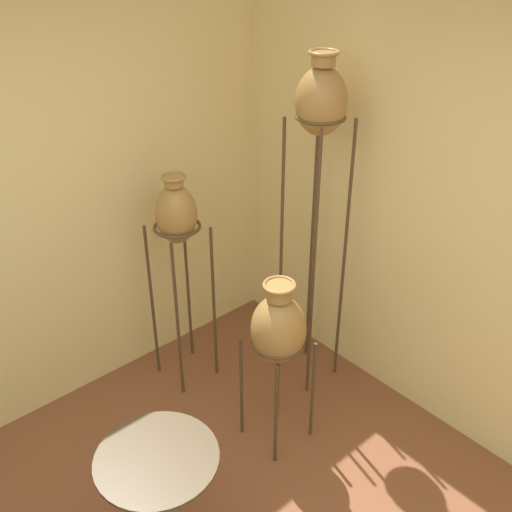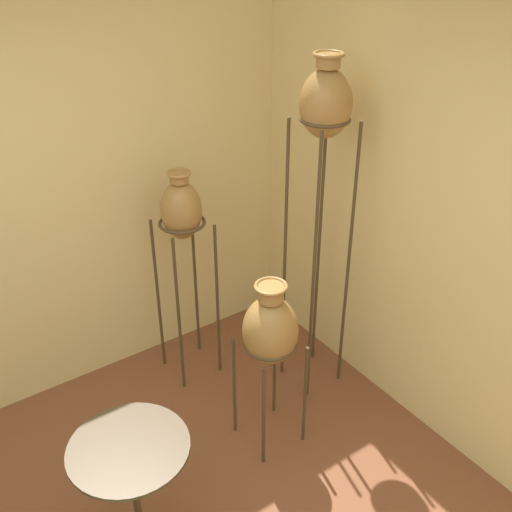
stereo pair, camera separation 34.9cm
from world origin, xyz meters
name	(u,v)px [view 1 (the left image)]	position (x,y,z in m)	size (l,w,h in m)	color
vase_stand_tall	(321,114)	(1.73, 1.14, 1.83)	(0.30, 0.30, 2.16)	#473823
vase_stand_medium	(177,220)	(1.11, 1.68, 1.19)	(0.31, 0.31, 1.47)	#473823
vase_stand_short	(278,329)	(1.18, 0.86, 0.80)	(0.32, 0.32, 1.10)	#473823
side_table	(160,486)	(0.22, 0.62, 0.53)	(0.56, 0.56, 0.72)	#473823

